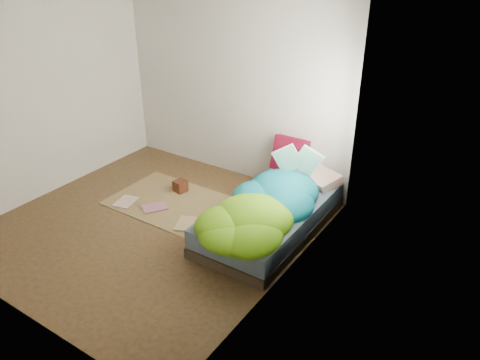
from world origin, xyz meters
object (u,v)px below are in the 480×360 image
Objects in this scene: bed at (271,217)px; floor_book_a at (118,201)px; pillow_magenta at (290,155)px; open_book at (298,152)px; floor_book_b at (153,204)px; wooden_box at (180,186)px.

bed reaches higher than floor_book_a.
bed is 6.50× the size of floor_book_a.
bed is at bearing -75.22° from pillow_magenta.
floor_book_b is (-1.61, -0.85, -0.80)m from open_book.
pillow_magenta is 1.54× the size of floor_book_b.
open_book is at bearing 13.33° from floor_book_a.
bed is 2.06m from floor_book_a.
floor_book_b reaches higher than floor_book_a.
bed reaches higher than floor_book_b.
floor_book_a is (-2.04, -1.04, -0.80)m from open_book.
wooden_box is at bearing 171.49° from open_book.
wooden_box reaches higher than floor_book_b.
floor_book_a is at bearing -175.18° from open_book.
floor_book_b is at bearing -98.13° from wooden_box.
wooden_box is (-1.48, 0.12, -0.08)m from bed.
bed is 0.82m from open_book.
wooden_box is at bearing -148.21° from pillow_magenta.
open_book reaches higher than wooden_box.
open_book reaches higher than bed.
pillow_magenta is (-0.25, 0.90, 0.40)m from bed.
floor_book_a is at bearing -164.60° from bed.
wooden_box is (-1.54, -0.37, -0.74)m from open_book.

